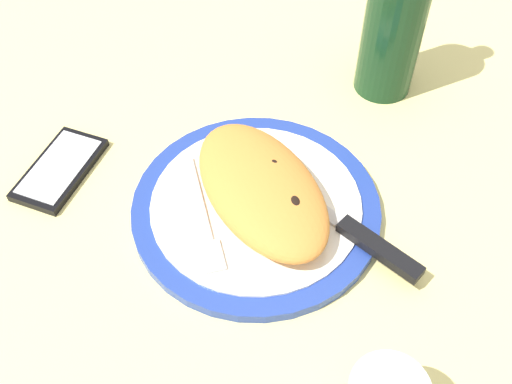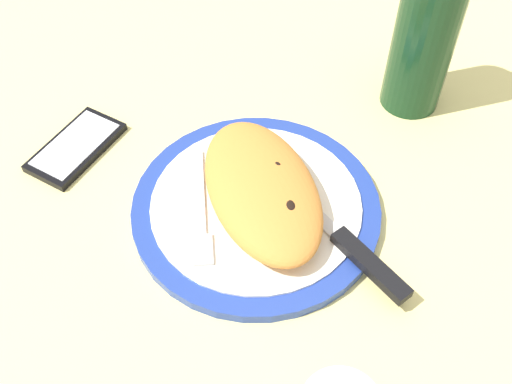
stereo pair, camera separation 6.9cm
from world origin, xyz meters
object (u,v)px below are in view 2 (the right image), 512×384
at_px(fork, 202,215).
at_px(knife, 348,244).
at_px(smartphone, 76,147).
at_px(plate, 256,207).
at_px(calzone, 263,190).
at_px(wine_bottle, 427,29).

height_order(fork, knife, knife).
height_order(knife, smartphone, knife).
relative_size(plate, calzone, 1.31).
bearing_deg(knife, wine_bottle, 139.22).
bearing_deg(calzone, plate, -103.55).
relative_size(fork, smartphone, 1.21).
bearing_deg(plate, wine_bottle, 115.33).
height_order(knife, wine_bottle, wine_bottle).
distance_m(calzone, fork, 0.08).
bearing_deg(wine_bottle, fork, -69.22).
bearing_deg(plate, knife, 41.28).
bearing_deg(smartphone, plate, 49.24).
height_order(smartphone, wine_bottle, wine_bottle).
bearing_deg(knife, plate, -138.72).
relative_size(calzone, smartphone, 1.62).
relative_size(calzone, fork, 1.34).
relative_size(calzone, knife, 0.92).
distance_m(calzone, smartphone, 0.26).
xyz_separation_m(calzone, wine_bottle, (-0.13, 0.25, 0.08)).
distance_m(fork, smartphone, 0.21).
relative_size(knife, smartphone, 1.75).
bearing_deg(calzone, smartphone, -130.01).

